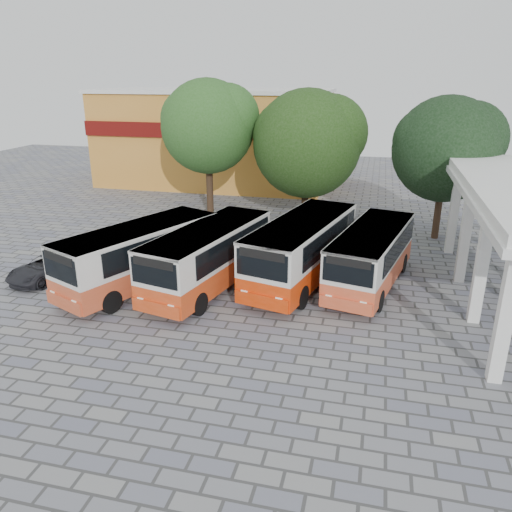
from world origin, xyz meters
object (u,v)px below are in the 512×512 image
(bus_far_left, at_px, (140,253))
(bus_centre_left, at_px, (209,254))
(bus_centre_right, at_px, (302,247))
(bus_far_right, at_px, (372,254))
(parked_car, at_px, (49,267))

(bus_far_left, xyz_separation_m, bus_centre_left, (3.18, 0.63, -0.01))
(bus_centre_right, height_order, bus_far_right, bus_centre_right)
(bus_centre_right, bearing_deg, parked_car, -154.78)
(bus_far_left, relative_size, bus_centre_left, 1.03)
(bus_far_right, xyz_separation_m, parked_car, (-15.44, -2.75, -1.04))
(bus_centre_right, xyz_separation_m, parked_car, (-12.19, -2.51, -1.20))
(bus_centre_left, bearing_deg, bus_far_left, -155.85)
(bus_centre_right, relative_size, parked_car, 2.14)
(bus_far_left, relative_size, bus_far_right, 1.07)
(bus_centre_left, xyz_separation_m, bus_far_right, (7.34, 2.02, -0.07))
(bus_centre_left, relative_size, parked_car, 2.02)
(parked_car, bearing_deg, bus_far_left, 16.16)
(bus_centre_right, bearing_deg, bus_far_right, 17.90)
(bus_far_left, height_order, parked_car, bus_far_left)
(bus_centre_left, relative_size, bus_centre_right, 0.95)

